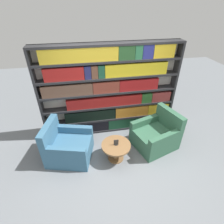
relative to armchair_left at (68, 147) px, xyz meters
name	(u,v)px	position (x,y,z in m)	size (l,w,h in m)	color
ground_plane	(120,163)	(1.11, -0.42, -0.30)	(14.00, 14.00, 0.00)	slate
bookshelf	(110,92)	(1.13, 0.85, 0.84)	(3.36, 0.30, 2.29)	silver
armchair_left	(68,147)	(0.00, 0.00, 0.00)	(1.11, 1.04, 0.89)	#386684
armchair_right	(156,135)	(2.10, 0.00, 0.00)	(1.14, 1.07, 0.89)	#336047
coffee_table	(116,149)	(1.05, -0.26, 0.00)	(0.64, 0.64, 0.42)	brown
table_sign	(116,143)	(1.05, -0.26, 0.18)	(0.10, 0.06, 0.14)	black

